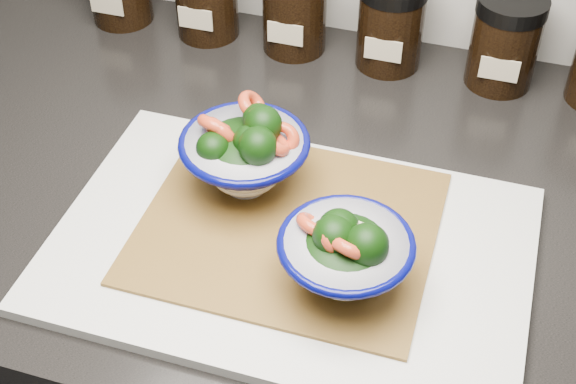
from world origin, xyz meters
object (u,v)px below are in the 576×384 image
(cutting_board, at_px, (290,249))
(bowl_left, at_px, (246,153))
(spice_jar_d, at_px, (391,23))
(spice_jar_e, at_px, (505,41))
(spice_jar_c, at_px, (294,8))
(bowl_right, at_px, (346,254))

(cutting_board, height_order, bowl_left, bowl_left)
(spice_jar_d, distance_m, spice_jar_e, 0.14)
(bowl_left, distance_m, spice_jar_c, 0.28)
(bowl_right, bearing_deg, spice_jar_e, 75.75)
(bowl_right, height_order, spice_jar_c, spice_jar_c)
(cutting_board, xyz_separation_m, bowl_right, (0.06, -0.03, 0.05))
(bowl_right, bearing_deg, spice_jar_d, 95.98)
(spice_jar_d, relative_size, spice_jar_e, 1.00)
(spice_jar_d, bearing_deg, spice_jar_e, 0.00)
(cutting_board, bearing_deg, bowl_left, 136.12)
(bowl_left, distance_m, bowl_right, 0.16)
(bowl_right, bearing_deg, bowl_left, 142.30)
(spice_jar_c, bearing_deg, bowl_left, -82.93)
(cutting_board, relative_size, bowl_right, 3.72)
(spice_jar_c, distance_m, spice_jar_e, 0.26)
(cutting_board, relative_size, spice_jar_e, 3.98)
(bowl_left, height_order, spice_jar_e, bowl_left)
(bowl_left, height_order, spice_jar_d, bowl_left)
(cutting_board, distance_m, spice_jar_c, 0.36)
(bowl_right, distance_m, spice_jar_d, 0.38)
(bowl_left, relative_size, spice_jar_c, 1.15)
(bowl_left, bearing_deg, spice_jar_d, 72.88)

